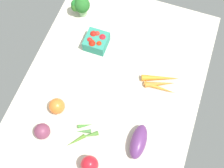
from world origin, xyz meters
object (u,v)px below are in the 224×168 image
Objects in this scene: broccoli_head at (80,5)px; eggplant at (138,142)px; berry_basket at (96,41)px; red_onion_near_basket at (42,131)px; heirloom_tomato_orange at (57,106)px; bell_pepper_red at (90,165)px; okra_pile at (84,134)px; carrot_bunch at (161,82)px.

broccoli_head is 0.75× the size of eggplant.
berry_basket is 47.03cm from red_onion_near_basket.
red_onion_near_basket is 0.46× the size of eggplant.
broccoli_head is 1.58× the size of heirloom_tomato_orange.
red_onion_near_basket is (6.01, 22.68, -0.94)cm from bell_pepper_red.
berry_basket is at bearing 13.74° from okra_pile.
red_onion_near_basket is at bearing 174.08° from heirloom_tomato_orange.
bell_pepper_red is at bearing -104.84° from red_onion_near_basket.
berry_basket is at bearing -6.60° from red_onion_near_basket.
bell_pepper_red reaches higher than eggplant.
berry_basket is at bearing -142.11° from eggplant.
red_onion_near_basket is (-37.65, 38.76, 1.97)cm from carrot_bunch.
bell_pepper_red is at bearing -147.24° from okra_pile.
heirloom_tomato_orange is (17.70, 21.46, -0.84)cm from bell_pepper_red.
eggplant reaches higher than okra_pile.
carrot_bunch reaches higher than okra_pile.
carrot_bunch is 1.31× the size of okra_pile.
heirloom_tomato_orange is at bearing -96.86° from eggplant.
broccoli_head is (67.14, 30.54, 2.10)cm from bell_pepper_red.
okra_pile is at bearing 144.67° from carrot_bunch.
broccoli_head reaches higher than heirloom_tomato_orange.
broccoli_head is 52.45cm from carrot_bunch.
bell_pepper_red is 46.62cm from carrot_bunch.
berry_basket is 1.49× the size of heirloom_tomato_orange.
berry_basket reaches higher than carrot_bunch.
bell_pepper_red is 20.99cm from eggplant.
carrot_bunch is 2.62× the size of red_onion_near_basket.
berry_basket is (52.72, 17.27, -0.84)cm from bell_pepper_red.
berry_basket is at bearing -6.82° from heirloom_tomato_orange.
red_onion_near_basket reaches higher than carrot_bunch.
bell_pepper_red is at bearing -47.28° from eggplant.
heirloom_tomato_orange is (-49.44, -9.08, -2.94)cm from broccoli_head.
broccoli_head is at bearing 22.69° from okra_pile.
red_onion_near_basket is (-61.13, -7.87, -3.04)cm from broccoli_head.
red_onion_near_basket is at bearing 107.69° from okra_pile.
eggplant is at bearing -139.74° from berry_basket.
heirloom_tomato_orange reaches higher than okra_pile.
carrot_bunch is at bearing -105.20° from berry_basket.
okra_pile is at bearing -115.00° from heirloom_tomato_orange.
broccoli_head is at bearing 63.27° from carrot_bunch.
berry_basket is (-14.42, -13.27, -2.94)cm from broccoli_head.
eggplant is at bearing -139.07° from broccoli_head.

